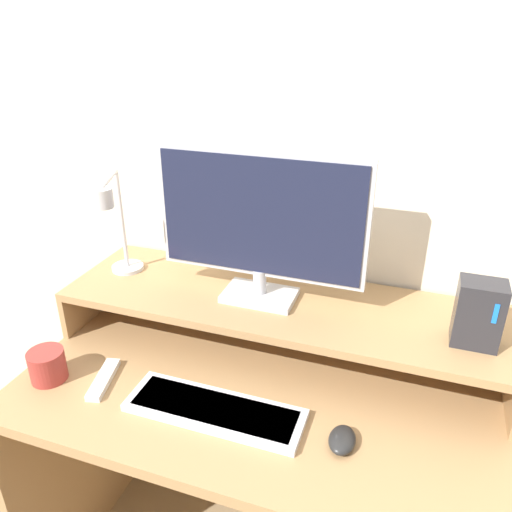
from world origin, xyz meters
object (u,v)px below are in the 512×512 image
Objects in this scene: monitor at (260,223)px; mug at (47,365)px; desk_lamp at (115,226)px; router_dock at (478,313)px; remote_control at (104,379)px; keyboard at (215,410)px; mouse at (342,440)px.

monitor is 0.65m from mug.
mug is (-0.05, -0.29, -0.28)m from desk_lamp.
router_dock is 1.02× the size of remote_control.
desk_lamp reaches higher than router_dock.
remote_control is 1.73× the size of mug.
monitor is 1.31× the size of keyboard.
mouse reaches higher than remote_control.
mouse is at bearing -0.66° from remote_control.
monitor reaches higher than mouse.
mug is at bearing -99.72° from desk_lamp.
desk_lamp is 0.96m from router_dock.
mug is at bearing -163.40° from router_dock.
monitor is 0.47m from keyboard.
desk_lamp reaches higher than mouse.
desk_lamp is 3.45× the size of mug.
desk_lamp is 2.00× the size of remote_control.
monitor is 0.55m from mouse.
mouse is (0.30, 0.00, 0.00)m from keyboard.
monitor reaches higher than remote_control.
desk_lamp is 0.57m from keyboard.
keyboard is (-0.01, -0.31, -0.36)m from monitor.
router_dock is 0.65m from keyboard.
monitor reaches higher than mug.
mouse reaches higher than keyboard.
mug is at bearing -144.26° from monitor.
mug is at bearing -176.96° from keyboard.
router_dock is at bearing -3.36° from monitor.
mouse is 0.96× the size of mug.
router_dock reaches higher than keyboard.
router_dock is 1.84× the size of mouse.
remote_control is (-0.86, -0.26, -0.22)m from router_dock.
remote_control is at bearing 13.64° from mug.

